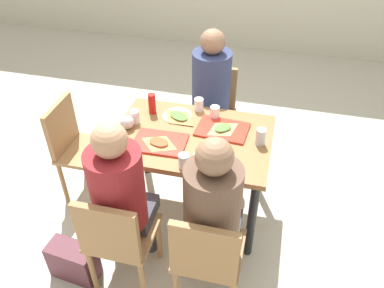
{
  "coord_description": "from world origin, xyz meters",
  "views": [
    {
      "loc": [
        0.52,
        -2.12,
        2.39
      ],
      "look_at": [
        0.0,
        0.0,
        0.66
      ],
      "focal_mm": 36.44,
      "sensor_mm": 36.0,
      "label": 1
    }
  ],
  "objects_px": {
    "plastic_cup_a": "(199,105)",
    "condiment_bottle": "(152,104)",
    "paper_plate_center": "(177,116)",
    "foil_bundle": "(127,122)",
    "pizza_slice_a": "(159,143)",
    "plastic_cup_b": "(184,161)",
    "person_in_red": "(121,192)",
    "plastic_cup_c": "(135,117)",
    "main_table": "(192,147)",
    "chair_near_left": "(117,237)",
    "tray_red_near": "(160,143)",
    "tray_red_far": "(222,129)",
    "chair_left_end": "(76,144)",
    "chair_far_side": "(213,107)",
    "plastic_cup_d": "(215,113)",
    "person_far_side": "(210,91)",
    "chair_near_right": "(207,255)",
    "pizza_slice_c": "(179,116)",
    "paper_plate_near_edge": "(209,158)",
    "person_in_brown_jacket": "(213,209)",
    "handbag": "(74,261)",
    "soda_can": "(261,137)",
    "pizza_slice_b": "(223,128)"
  },
  "relations": [
    {
      "from": "chair_left_end",
      "to": "person_in_red",
      "type": "relative_size",
      "value": 0.67
    },
    {
      "from": "main_table",
      "to": "pizza_slice_c",
      "type": "xyz_separation_m",
      "value": [
        -0.15,
        0.19,
        0.12
      ]
    },
    {
      "from": "main_table",
      "to": "paper_plate_near_edge",
      "type": "bearing_deg",
      "value": -52.11
    },
    {
      "from": "person_far_side",
      "to": "tray_red_far",
      "type": "xyz_separation_m",
      "value": [
        0.19,
        -0.52,
        0.01
      ]
    },
    {
      "from": "main_table",
      "to": "chair_near_left",
      "type": "relative_size",
      "value": 1.33
    },
    {
      "from": "pizza_slice_c",
      "to": "foil_bundle",
      "type": "distance_m",
      "value": 0.39
    },
    {
      "from": "pizza_slice_c",
      "to": "plastic_cup_d",
      "type": "xyz_separation_m",
      "value": [
        0.26,
        0.07,
        0.03
      ]
    },
    {
      "from": "plastic_cup_b",
      "to": "chair_left_end",
      "type": "bearing_deg",
      "value": 161.11
    },
    {
      "from": "plastic_cup_d",
      "to": "tray_red_far",
      "type": "bearing_deg",
      "value": -58.56
    },
    {
      "from": "chair_left_end",
      "to": "foil_bundle",
      "type": "height_order",
      "value": "chair_left_end"
    },
    {
      "from": "plastic_cup_a",
      "to": "tray_red_near",
      "type": "bearing_deg",
      "value": -109.63
    },
    {
      "from": "chair_near_right",
      "to": "paper_plate_center",
      "type": "distance_m",
      "value": 1.11
    },
    {
      "from": "plastic_cup_b",
      "to": "soda_can",
      "type": "relative_size",
      "value": 0.82
    },
    {
      "from": "pizza_slice_b",
      "to": "pizza_slice_c",
      "type": "bearing_deg",
      "value": 166.85
    },
    {
      "from": "tray_red_near",
      "to": "tray_red_far",
      "type": "bearing_deg",
      "value": 33.06
    },
    {
      "from": "chair_near_right",
      "to": "plastic_cup_a",
      "type": "distance_m",
      "value": 1.18
    },
    {
      "from": "paper_plate_center",
      "to": "foil_bundle",
      "type": "distance_m",
      "value": 0.39
    },
    {
      "from": "paper_plate_center",
      "to": "foil_bundle",
      "type": "relative_size",
      "value": 2.2
    },
    {
      "from": "chair_near_left",
      "to": "person_in_red",
      "type": "relative_size",
      "value": 0.67
    },
    {
      "from": "handbag",
      "to": "chair_left_end",
      "type": "bearing_deg",
      "value": 111.58
    },
    {
      "from": "main_table",
      "to": "chair_left_end",
      "type": "distance_m",
      "value": 0.95
    },
    {
      "from": "main_table",
      "to": "chair_far_side",
      "type": "height_order",
      "value": "chair_far_side"
    },
    {
      "from": "person_in_brown_jacket",
      "to": "plastic_cup_d",
      "type": "relative_size",
      "value": 12.46
    },
    {
      "from": "plastic_cup_a",
      "to": "condiment_bottle",
      "type": "bearing_deg",
      "value": -160.69
    },
    {
      "from": "person_in_red",
      "to": "foil_bundle",
      "type": "xyz_separation_m",
      "value": [
        -0.19,
        0.61,
        0.05
      ]
    },
    {
      "from": "person_far_side",
      "to": "plastic_cup_c",
      "type": "bearing_deg",
      "value": -127.7
    },
    {
      "from": "tray_red_near",
      "to": "paper_plate_center",
      "type": "xyz_separation_m",
      "value": [
        0.03,
        0.35,
        -0.0
      ]
    },
    {
      "from": "chair_far_side",
      "to": "person_in_brown_jacket",
      "type": "height_order",
      "value": "person_in_brown_jacket"
    },
    {
      "from": "person_in_red",
      "to": "plastic_cup_b",
      "type": "distance_m",
      "value": 0.43
    },
    {
      "from": "chair_far_side",
      "to": "plastic_cup_d",
      "type": "relative_size",
      "value": 8.36
    },
    {
      "from": "chair_near_right",
      "to": "tray_red_near",
      "type": "xyz_separation_m",
      "value": [
        -0.47,
        0.64,
        0.25
      ]
    },
    {
      "from": "plastic_cup_b",
      "to": "plastic_cup_c",
      "type": "distance_m",
      "value": 0.61
    },
    {
      "from": "soda_can",
      "to": "tray_red_near",
      "type": "bearing_deg",
      "value": -166.85
    },
    {
      "from": "paper_plate_center",
      "to": "handbag",
      "type": "height_order",
      "value": "paper_plate_center"
    },
    {
      "from": "chair_near_right",
      "to": "plastic_cup_d",
      "type": "bearing_deg",
      "value": 99.22
    },
    {
      "from": "tray_red_far",
      "to": "pizza_slice_a",
      "type": "bearing_deg",
      "value": -144.45
    },
    {
      "from": "chair_left_end",
      "to": "plastic_cup_c",
      "type": "relative_size",
      "value": 8.36
    },
    {
      "from": "chair_far_side",
      "to": "condiment_bottle",
      "type": "distance_m",
      "value": 0.74
    },
    {
      "from": "chair_far_side",
      "to": "paper_plate_near_edge",
      "type": "relative_size",
      "value": 3.8
    },
    {
      "from": "pizza_slice_a",
      "to": "plastic_cup_b",
      "type": "distance_m",
      "value": 0.28
    },
    {
      "from": "chair_near_left",
      "to": "person_in_brown_jacket",
      "type": "bearing_deg",
      "value": 14.13
    },
    {
      "from": "chair_near_right",
      "to": "person_in_red",
      "type": "height_order",
      "value": "person_in_red"
    },
    {
      "from": "chair_near_left",
      "to": "pizza_slice_c",
      "type": "relative_size",
      "value": 3.13
    },
    {
      "from": "person_far_side",
      "to": "chair_left_end",
      "type": "bearing_deg",
      "value": -146.01
    },
    {
      "from": "plastic_cup_a",
      "to": "chair_near_left",
      "type": "bearing_deg",
      "value": -102.76
    },
    {
      "from": "chair_left_end",
      "to": "handbag",
      "type": "xyz_separation_m",
      "value": [
        0.31,
        -0.79,
        -0.35
      ]
    },
    {
      "from": "handbag",
      "to": "paper_plate_near_edge",
      "type": "bearing_deg",
      "value": 35.9
    },
    {
      "from": "plastic_cup_a",
      "to": "handbag",
      "type": "bearing_deg",
      "value": -118.16
    },
    {
      "from": "person_in_red",
      "to": "plastic_cup_c",
      "type": "height_order",
      "value": "person_in_red"
    },
    {
      "from": "chair_near_right",
      "to": "person_far_side",
      "type": "xyz_separation_m",
      "value": [
        -0.28,
        1.41,
        0.25
      ]
    }
  ]
}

